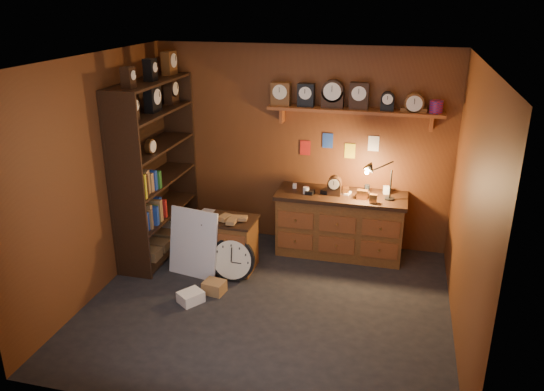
{
  "coord_description": "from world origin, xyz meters",
  "views": [
    {
      "loc": [
        1.3,
        -5.0,
        3.29
      ],
      "look_at": [
        -0.04,
        0.35,
        1.19
      ],
      "focal_mm": 35.0,
      "sensor_mm": 36.0,
      "label": 1
    }
  ],
  "objects_px": {
    "workbench": "(340,221)",
    "big_round_clock": "(233,259)",
    "shelving_unit": "(153,162)",
    "low_cabinet": "(232,242)"
  },
  "relations": [
    {
      "from": "workbench",
      "to": "big_round_clock",
      "type": "relative_size",
      "value": 3.06
    },
    {
      "from": "big_round_clock",
      "to": "shelving_unit",
      "type": "bearing_deg",
      "value": 156.49
    },
    {
      "from": "low_cabinet",
      "to": "shelving_unit",
      "type": "bearing_deg",
      "value": 168.07
    },
    {
      "from": "shelving_unit",
      "to": "big_round_clock",
      "type": "height_order",
      "value": "shelving_unit"
    },
    {
      "from": "shelving_unit",
      "to": "big_round_clock",
      "type": "relative_size",
      "value": 4.66
    },
    {
      "from": "shelving_unit",
      "to": "workbench",
      "type": "bearing_deg",
      "value": 11.63
    },
    {
      "from": "workbench",
      "to": "big_round_clock",
      "type": "distance_m",
      "value": 1.57
    },
    {
      "from": "low_cabinet",
      "to": "big_round_clock",
      "type": "distance_m",
      "value": 0.29
    },
    {
      "from": "shelving_unit",
      "to": "big_round_clock",
      "type": "distance_m",
      "value": 1.66
    },
    {
      "from": "low_cabinet",
      "to": "big_round_clock",
      "type": "relative_size",
      "value": 1.39
    }
  ]
}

